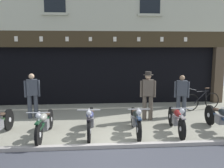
# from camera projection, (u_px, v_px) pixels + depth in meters

# --- Properties ---
(shop_facade) EXTENTS (11.56, 4.42, 6.28)m
(shop_facade) POSITION_uv_depth(u_px,v_px,m) (101.00, 64.00, 13.07)
(shop_facade) COLOR black
(shop_facade) RESTS_ON ground
(motorcycle_left) EXTENTS (0.62, 2.08, 0.91)m
(motorcycle_left) POSITION_uv_depth(u_px,v_px,m) (45.00, 123.00, 7.20)
(motorcycle_left) COLOR black
(motorcycle_left) RESTS_ON ground
(motorcycle_center_left) EXTENTS (0.62, 2.07, 0.93)m
(motorcycle_center_left) POSITION_uv_depth(u_px,v_px,m) (90.00, 120.00, 7.42)
(motorcycle_center_left) COLOR black
(motorcycle_center_left) RESTS_ON ground
(motorcycle_center) EXTENTS (0.62, 1.95, 0.91)m
(motorcycle_center) POSITION_uv_depth(u_px,v_px,m) (136.00, 120.00, 7.50)
(motorcycle_center) COLOR black
(motorcycle_center) RESTS_ON ground
(motorcycle_center_right) EXTENTS (0.62, 1.95, 0.91)m
(motorcycle_center_right) POSITION_uv_depth(u_px,v_px,m) (176.00, 119.00, 7.62)
(motorcycle_center_right) COLOR black
(motorcycle_center_right) RESTS_ON ground
(motorcycle_right) EXTENTS (0.62, 2.04, 0.93)m
(motorcycle_right) POSITION_uv_depth(u_px,v_px,m) (220.00, 118.00, 7.65)
(motorcycle_right) COLOR black
(motorcycle_right) RESTS_ON ground
(salesman_left) EXTENTS (0.55, 0.30, 1.65)m
(salesman_left) POSITION_uv_depth(u_px,v_px,m) (32.00, 94.00, 9.11)
(salesman_left) COLOR #3D424C
(salesman_left) RESTS_ON ground
(shopkeeper_center) EXTENTS (0.56, 0.36, 1.75)m
(shopkeeper_center) POSITION_uv_depth(u_px,v_px,m) (148.00, 93.00, 8.85)
(shopkeeper_center) COLOR brown
(shopkeeper_center) RESTS_ON ground
(salesman_right) EXTENTS (0.55, 0.29, 1.56)m
(salesman_right) POSITION_uv_depth(u_px,v_px,m) (182.00, 94.00, 9.38)
(salesman_right) COLOR #3D424C
(salesman_right) RESTS_ON ground
(advert_board_near) EXTENTS (0.82, 0.03, 1.03)m
(advert_board_near) POSITION_uv_depth(u_px,v_px,m) (159.00, 67.00, 11.70)
(advert_board_near) COLOR silver
(leaning_bicycle) EXTENTS (1.70, 0.61, 0.94)m
(leaning_bicycle) POSITION_uv_depth(u_px,v_px,m) (202.00, 101.00, 10.46)
(leaning_bicycle) COLOR black
(leaning_bicycle) RESTS_ON ground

